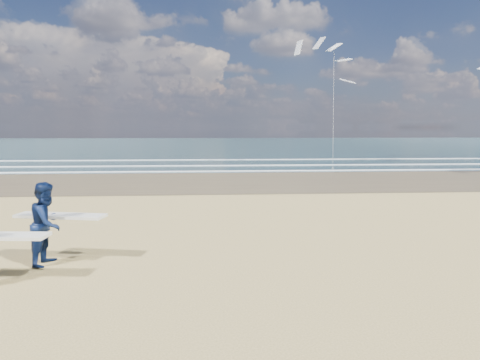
{
  "coord_description": "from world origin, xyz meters",
  "views": [
    {
      "loc": [
        3.25,
        -8.38,
        3.24
      ],
      "look_at": [
        4.24,
        6.0,
        1.46
      ],
      "focal_mm": 32.0,
      "sensor_mm": 36.0,
      "label": 1
    }
  ],
  "objects": [
    {
      "name": "surfer_far",
      "position": [
        -0.62,
        1.83,
        0.99
      ],
      "size": [
        2.26,
        1.35,
        1.97
      ],
      "color": "#0A183D",
      "rests_on": "ground"
    },
    {
      "name": "wet_sand_strip",
      "position": [
        20.0,
        18.0,
        0.01
      ],
      "size": [
        220.0,
        12.0,
        0.01
      ],
      "primitive_type": "cube",
      "color": "brown",
      "rests_on": "ground"
    },
    {
      "name": "ocean",
      "position": [
        20.0,
        72.0,
        0.01
      ],
      "size": [
        220.0,
        100.0,
        0.02
      ],
      "primitive_type": "cube",
      "color": "#193338",
      "rests_on": "ground"
    },
    {
      "name": "kite_1",
      "position": [
        13.43,
        26.92,
        6.3
      ],
      "size": [
        6.1,
        4.77,
        11.2
      ],
      "color": "slate",
      "rests_on": "ground"
    },
    {
      "name": "foam_breakers",
      "position": [
        20.0,
        28.1,
        0.05
      ],
      "size": [
        220.0,
        11.7,
        0.05
      ],
      "color": "white",
      "rests_on": "ground"
    }
  ]
}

